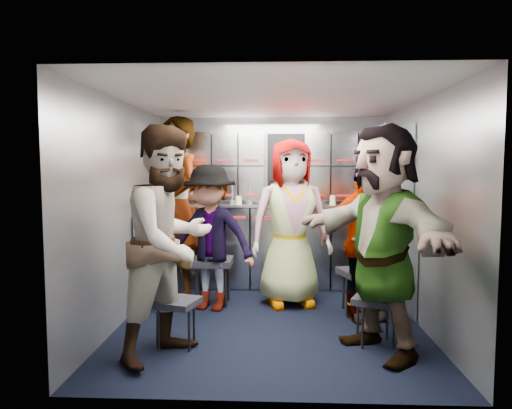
{
  "coord_description": "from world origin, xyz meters",
  "views": [
    {
      "loc": [
        0.05,
        -4.27,
        1.48
      ],
      "look_at": [
        -0.15,
        0.35,
        1.1
      ],
      "focal_mm": 32.0,
      "sensor_mm": 36.0,
      "label": 1
    }
  ],
  "objects_px": {
    "attendant_arc_b": "(210,238)",
    "attendant_arc_c": "(291,222)",
    "jump_seat_near_left": "(176,305)",
    "attendant_arc_a": "(170,242)",
    "jump_seat_center": "(290,263)",
    "attendant_arc_d": "(364,241)",
    "attendant_arc_e": "(382,240)",
    "attendant_standing": "(177,208)",
    "jump_seat_mid_right": "(359,274)",
    "jump_seat_near_right": "(376,302)",
    "jump_seat_mid_left": "(213,264)"
  },
  "relations": [
    {
      "from": "attendant_arc_b",
      "to": "attendant_arc_c",
      "type": "xyz_separation_m",
      "value": [
        0.84,
        0.21,
        0.14
      ]
    },
    {
      "from": "attendant_arc_c",
      "to": "jump_seat_near_left",
      "type": "bearing_deg",
      "value": -140.86
    },
    {
      "from": "attendant_arc_a",
      "to": "attendant_arc_b",
      "type": "relative_size",
      "value": 1.19
    },
    {
      "from": "jump_seat_near_left",
      "to": "jump_seat_center",
      "type": "xyz_separation_m",
      "value": [
        0.97,
        1.39,
        0.06
      ]
    },
    {
      "from": "attendant_arc_c",
      "to": "jump_seat_center",
      "type": "bearing_deg",
      "value": 77.87
    },
    {
      "from": "jump_seat_near_left",
      "to": "attendant_arc_d",
      "type": "height_order",
      "value": "attendant_arc_d"
    },
    {
      "from": "attendant_arc_e",
      "to": "attendant_arc_c",
      "type": "bearing_deg",
      "value": 179.92
    },
    {
      "from": "jump_seat_center",
      "to": "attendant_standing",
      "type": "bearing_deg",
      "value": 179.2
    },
    {
      "from": "attendant_arc_a",
      "to": "attendant_arc_d",
      "type": "distance_m",
      "value": 1.92
    },
    {
      "from": "jump_seat_near_left",
      "to": "attendant_arc_c",
      "type": "distance_m",
      "value": 1.65
    },
    {
      "from": "jump_seat_center",
      "to": "attendant_arc_a",
      "type": "relative_size",
      "value": 0.26
    },
    {
      "from": "jump_seat_center",
      "to": "attendant_arc_a",
      "type": "height_order",
      "value": "attendant_arc_a"
    },
    {
      "from": "attendant_arc_a",
      "to": "attendant_arc_c",
      "type": "distance_m",
      "value": 1.7
    },
    {
      "from": "jump_seat_mid_right",
      "to": "attendant_standing",
      "type": "bearing_deg",
      "value": 166.82
    },
    {
      "from": "attendant_arc_c",
      "to": "attendant_arc_d",
      "type": "height_order",
      "value": "attendant_arc_c"
    },
    {
      "from": "jump_seat_near_left",
      "to": "jump_seat_near_right",
      "type": "distance_m",
      "value": 1.65
    },
    {
      "from": "jump_seat_mid_left",
      "to": "attendant_standing",
      "type": "bearing_deg",
      "value": 152.08
    },
    {
      "from": "attendant_arc_d",
      "to": "jump_seat_center",
      "type": "bearing_deg",
      "value": 118.47
    },
    {
      "from": "jump_seat_near_left",
      "to": "attendant_arc_d",
      "type": "bearing_deg",
      "value": 24.94
    },
    {
      "from": "attendant_standing",
      "to": "attendant_arc_c",
      "type": "relative_size",
      "value": 1.15
    },
    {
      "from": "jump_seat_near_right",
      "to": "attendant_standing",
      "type": "bearing_deg",
      "value": 146.33
    },
    {
      "from": "jump_seat_near_right",
      "to": "attendant_arc_a",
      "type": "relative_size",
      "value": 0.25
    },
    {
      "from": "jump_seat_mid_left",
      "to": "attendant_arc_d",
      "type": "distance_m",
      "value": 1.62
    },
    {
      "from": "jump_seat_mid_right",
      "to": "attendant_arc_c",
      "type": "relative_size",
      "value": 0.26
    },
    {
      "from": "jump_seat_near_right",
      "to": "attendant_arc_d",
      "type": "height_order",
      "value": "attendant_arc_d"
    },
    {
      "from": "jump_seat_mid_left",
      "to": "attendant_arc_e",
      "type": "height_order",
      "value": "attendant_arc_e"
    },
    {
      "from": "jump_seat_mid_right",
      "to": "attendant_arc_c",
      "type": "distance_m",
      "value": 0.89
    },
    {
      "from": "attendant_arc_c",
      "to": "jump_seat_near_right",
      "type": "bearing_deg",
      "value": -70.5
    },
    {
      "from": "jump_seat_center",
      "to": "attendant_standing",
      "type": "xyz_separation_m",
      "value": [
        -1.26,
        0.02,
        0.61
      ]
    },
    {
      "from": "jump_seat_near_right",
      "to": "attendant_arc_e",
      "type": "height_order",
      "value": "attendant_arc_e"
    },
    {
      "from": "attendant_standing",
      "to": "attendant_arc_a",
      "type": "xyz_separation_m",
      "value": [
        0.29,
        -1.59,
        -0.12
      ]
    },
    {
      "from": "attendant_arc_a",
      "to": "jump_seat_mid_left",
      "type": "bearing_deg",
      "value": 25.36
    },
    {
      "from": "jump_seat_near_right",
      "to": "attendant_standing",
      "type": "height_order",
      "value": "attendant_standing"
    },
    {
      "from": "jump_seat_mid_right",
      "to": "attendant_arc_a",
      "type": "relative_size",
      "value": 0.26
    },
    {
      "from": "attendant_arc_a",
      "to": "attendant_arc_b",
      "type": "distance_m",
      "value": 1.2
    },
    {
      "from": "jump_seat_mid_left",
      "to": "jump_seat_mid_right",
      "type": "relative_size",
      "value": 1.07
    },
    {
      "from": "jump_seat_center",
      "to": "attendant_arc_e",
      "type": "bearing_deg",
      "value": -65.14
    },
    {
      "from": "jump_seat_near_right",
      "to": "jump_seat_near_left",
      "type": "bearing_deg",
      "value": -175.84
    },
    {
      "from": "jump_seat_mid_left",
      "to": "jump_seat_center",
      "type": "height_order",
      "value": "jump_seat_mid_left"
    },
    {
      "from": "jump_seat_mid_left",
      "to": "attendant_arc_b",
      "type": "relative_size",
      "value": 0.33
    },
    {
      "from": "attendant_arc_a",
      "to": "jump_seat_near_left",
      "type": "bearing_deg",
      "value": 30.98
    },
    {
      "from": "jump_seat_mid_right",
      "to": "attendant_standing",
      "type": "distance_m",
      "value": 2.1
    },
    {
      "from": "jump_seat_near_left",
      "to": "jump_seat_near_right",
      "type": "bearing_deg",
      "value": 4.16
    },
    {
      "from": "attendant_arc_b",
      "to": "attendant_arc_e",
      "type": "relative_size",
      "value": 0.83
    },
    {
      "from": "attendant_standing",
      "to": "attendant_arc_c",
      "type": "height_order",
      "value": "attendant_standing"
    },
    {
      "from": "jump_seat_near_right",
      "to": "attendant_arc_c",
      "type": "relative_size",
      "value": 0.25
    },
    {
      "from": "attendant_arc_b",
      "to": "attendant_arc_c",
      "type": "height_order",
      "value": "attendant_arc_c"
    },
    {
      "from": "jump_seat_center",
      "to": "jump_seat_near_right",
      "type": "distance_m",
      "value": 1.44
    },
    {
      "from": "jump_seat_mid_left",
      "to": "jump_seat_near_right",
      "type": "relative_size",
      "value": 1.12
    },
    {
      "from": "jump_seat_mid_right",
      "to": "attendant_arc_e",
      "type": "xyz_separation_m",
      "value": [
        -0.02,
        -1.01,
        0.52
      ]
    }
  ]
}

